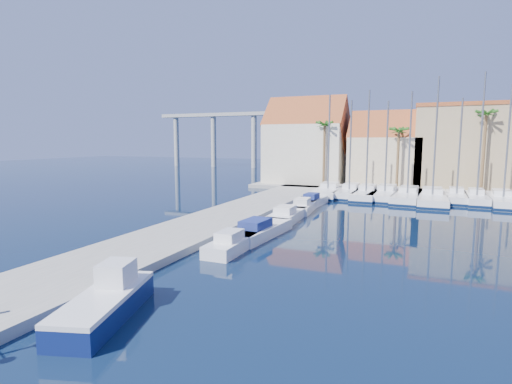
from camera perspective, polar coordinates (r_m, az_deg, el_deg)
ground at (r=17.77m, az=-3.42°, el=-16.10°), size 260.00×260.00×0.00m
quay_west at (r=33.17m, az=-7.07°, el=-4.57°), size 6.00×77.00×0.50m
shore_north at (r=63.03m, az=25.19°, el=0.44°), size 54.00×16.00×0.50m
fishing_boat at (r=17.67m, az=-20.58°, el=-14.40°), size 3.46×6.00×1.99m
motorboat_west_0 at (r=26.02m, az=-3.33°, el=-7.26°), size 1.79×5.54×1.40m
motorboat_west_1 at (r=29.65m, az=0.46°, el=-5.43°), size 2.84×7.27×1.40m
motorboat_west_2 at (r=35.53m, az=4.42°, el=-3.31°), size 2.32×6.61×1.40m
motorboat_west_3 at (r=40.43m, az=6.76°, el=-2.04°), size 2.37×6.09×1.40m
motorboat_west_4 at (r=44.21m, az=8.11°, el=-1.26°), size 2.12×5.73×1.40m
sailboat_0 at (r=52.48m, az=10.33°, el=0.12°), size 3.51×11.12×12.72m
sailboat_1 at (r=52.21m, az=13.27°, el=0.02°), size 2.75×9.58×11.98m
sailboat_2 at (r=51.13m, az=15.52°, el=-0.20°), size 2.76×10.17×13.03m
sailboat_3 at (r=51.55m, az=18.02°, el=-0.26°), size 3.51×10.80×11.75m
sailboat_4 at (r=50.50m, az=20.86°, el=-0.52°), size 3.53×10.91×12.62m
sailboat_5 at (r=50.17m, az=23.86°, el=-0.72°), size 3.13×11.82×14.07m
sailboat_6 at (r=52.02m, az=26.70°, el=-0.57°), size 2.39×8.28×11.83m
sailboat_7 at (r=51.76m, az=28.95°, el=-0.68°), size 2.35×8.26×14.49m
sailboat_8 at (r=51.78m, az=31.76°, el=-0.94°), size 3.05×10.02×13.00m
building_0 at (r=63.98m, az=7.24°, el=6.80°), size 12.30×9.00×13.50m
building_1 at (r=61.85m, az=18.04°, el=5.35°), size 10.30×8.00×11.00m
building_2 at (r=62.87m, az=28.23°, el=5.74°), size 14.20×10.20×11.50m
palm_0 at (r=58.17m, az=9.78°, el=9.22°), size 2.60×2.60×10.15m
palm_1 at (r=56.71m, az=19.74°, el=8.00°), size 2.60×2.60×9.15m
palm_2 at (r=57.08m, az=30.03°, el=9.34°), size 2.60×2.60×11.15m
viaduct at (r=107.18m, az=-2.82°, el=9.04°), size 48.00×2.20×14.45m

